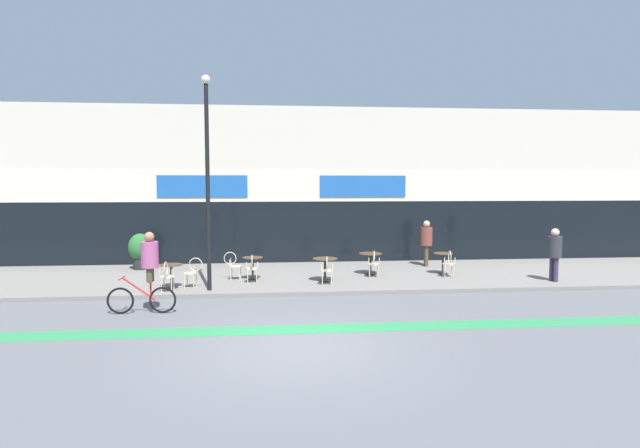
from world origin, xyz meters
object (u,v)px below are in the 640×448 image
at_px(bistro_table_4, 443,259).
at_px(cafe_chair_0_side, 193,270).
at_px(bistro_table_2, 325,265).
at_px(cafe_chair_2_near, 327,268).
at_px(cafe_chair_1_near, 252,267).
at_px(lamp_post, 207,170).
at_px(cafe_chair_0_near, 167,274).
at_px(pedestrian_near_end, 426,239).
at_px(cafe_chair_1_side, 233,264).
at_px(pedestrian_far_end, 555,250).
at_px(bistro_table_0, 171,271).
at_px(cafe_chair_3_near, 374,262).
at_px(planter_pot, 140,250).
at_px(bistro_table_1, 253,264).
at_px(cyclist_0, 148,267).
at_px(bistro_table_3, 371,259).
at_px(cafe_chair_4_near, 449,262).

distance_m(bistro_table_4, cafe_chair_0_side, 8.33).
relative_size(bistro_table_2, cafe_chair_2_near, 0.88).
bearing_deg(cafe_chair_1_near, lamp_post, 125.11).
relative_size(cafe_chair_0_near, cafe_chair_2_near, 1.00).
xyz_separation_m(cafe_chair_2_near, pedestrian_near_end, (4.11, 3.18, 0.50)).
height_order(cafe_chair_1_side, cafe_chair_2_near, same).
bearing_deg(pedestrian_far_end, bistro_table_0, -12.43).
xyz_separation_m(cafe_chair_3_near, planter_pot, (-8.11, 2.41, 0.20)).
height_order(cafe_chair_0_near, planter_pot, planter_pot).
distance_m(bistro_table_1, cyclist_0, 4.38).
height_order(bistro_table_2, cafe_chair_2_near, cafe_chair_2_near).
bearing_deg(bistro_table_2, bistro_table_0, -172.65).
bearing_deg(cafe_chair_0_near, cafe_chair_1_near, -62.35).
xyz_separation_m(bistro_table_3, planter_pot, (-8.12, 1.78, 0.19)).
xyz_separation_m(bistro_table_1, cafe_chair_0_side, (-1.73, -1.14, 0.00)).
bearing_deg(bistro_table_1, cyclist_0, -123.85).
relative_size(cafe_chair_2_near, pedestrian_far_end, 0.53).
xyz_separation_m(bistro_table_0, cafe_chair_0_near, (-0.00, -0.63, 0.02)).
height_order(cafe_chair_0_near, cafe_chair_2_near, same).
bearing_deg(bistro_table_4, cafe_chair_0_side, -169.69).
height_order(cafe_chair_2_near, cafe_chair_3_near, same).
height_order(cafe_chair_1_side, lamp_post, lamp_post).
distance_m(bistro_table_4, cafe_chair_4_near, 0.63).
distance_m(bistro_table_4, cafe_chair_3_near, 2.53).
distance_m(bistro_table_1, cafe_chair_2_near, 2.57).
bearing_deg(bistro_table_2, cafe_chair_4_near, 3.53).
bearing_deg(cafe_chair_0_side, bistro_table_2, -164.22).
bearing_deg(bistro_table_1, cafe_chair_2_near, -26.76).
bearing_deg(pedestrian_near_end, bistro_table_1, 30.31).
height_order(cafe_chair_0_near, pedestrian_near_end, pedestrian_near_end).
bearing_deg(cafe_chair_3_near, cafe_chair_0_side, 108.84).
bearing_deg(bistro_table_4, lamp_post, -165.87).
bearing_deg(cafe_chair_1_near, pedestrian_far_end, -97.22).
height_order(bistro_table_1, planter_pot, planter_pot).
bearing_deg(pedestrian_near_end, cafe_chair_4_near, 104.13).
bearing_deg(pedestrian_far_end, cafe_chair_3_near, -23.73).
xyz_separation_m(cafe_chair_1_side, pedestrian_far_end, (10.17, -1.24, 0.49)).
xyz_separation_m(cafe_chair_0_near, pedestrian_near_end, (8.76, 3.79, 0.50)).
relative_size(cafe_chair_0_near, lamp_post, 0.15).
distance_m(cafe_chair_1_near, pedestrian_near_end, 6.94).
xyz_separation_m(bistro_table_2, cafe_chair_0_near, (-4.66, -1.23, -0.01)).
distance_m(cafe_chair_1_near, pedestrian_far_end, 9.57).
height_order(cafe_chair_0_near, cafe_chair_3_near, same).
height_order(lamp_post, cyclist_0, lamp_post).
distance_m(bistro_table_1, cafe_chair_3_near, 3.98).
height_order(bistro_table_2, bistro_table_3, bistro_table_2).
xyz_separation_m(bistro_table_3, cafe_chair_0_near, (-6.34, -2.31, -0.01)).
bearing_deg(bistro_table_4, pedestrian_far_end, -27.33).
distance_m(cafe_chair_1_near, cafe_chair_1_side, 0.89).
xyz_separation_m(pedestrian_near_end, pedestrian_far_end, (3.14, -3.27, -0.02)).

